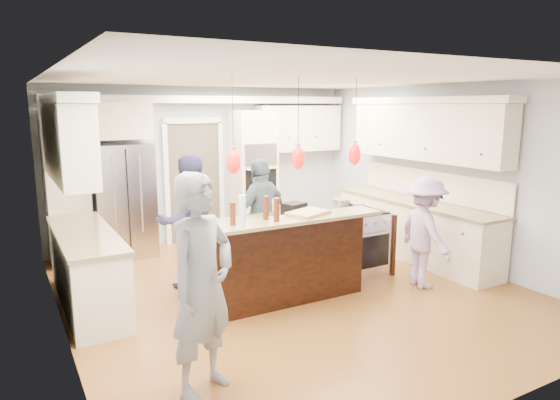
# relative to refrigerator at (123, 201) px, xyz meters

# --- Properties ---
(ground_plane) EXTENTS (6.00, 6.00, 0.00)m
(ground_plane) POSITION_rel_refrigerator_xyz_m (1.55, -2.64, -0.90)
(ground_plane) COLOR olive
(ground_plane) RESTS_ON ground
(room_shell) EXTENTS (5.54, 6.04, 2.72)m
(room_shell) POSITION_rel_refrigerator_xyz_m (1.55, -2.64, 0.92)
(room_shell) COLOR #B2BCC6
(room_shell) RESTS_ON ground
(refrigerator) EXTENTS (0.90, 0.70, 1.80)m
(refrigerator) POSITION_rel_refrigerator_xyz_m (0.00, 0.00, 0.00)
(refrigerator) COLOR #B7B7BC
(refrigerator) RESTS_ON ground
(oven_column) EXTENTS (0.72, 0.69, 2.30)m
(oven_column) POSITION_rel_refrigerator_xyz_m (2.30, 0.03, 0.25)
(oven_column) COLOR #F5EAC7
(oven_column) RESTS_ON ground
(back_upper_cabinets) EXTENTS (5.30, 0.61, 2.54)m
(back_upper_cabinets) POSITION_rel_refrigerator_xyz_m (0.80, 0.12, 0.77)
(back_upper_cabinets) COLOR #F5EAC7
(back_upper_cabinets) RESTS_ON ground
(right_counter_run) EXTENTS (0.64, 3.10, 2.51)m
(right_counter_run) POSITION_rel_refrigerator_xyz_m (3.99, -2.34, 0.16)
(right_counter_run) COLOR #F5EAC7
(right_counter_run) RESTS_ON ground
(left_cabinets) EXTENTS (0.64, 2.30, 2.51)m
(left_cabinets) POSITION_rel_refrigerator_xyz_m (-0.89, -1.84, 0.16)
(left_cabinets) COLOR #F5EAC7
(left_cabinets) RESTS_ON ground
(kitchen_island) EXTENTS (2.10, 1.46, 1.12)m
(kitchen_island) POSITION_rel_refrigerator_xyz_m (1.30, -2.57, -0.41)
(kitchen_island) COLOR black
(kitchen_island) RESTS_ON ground
(island_range) EXTENTS (0.82, 0.71, 0.92)m
(island_range) POSITION_rel_refrigerator_xyz_m (2.71, -2.49, -0.44)
(island_range) COLOR #B7B7BC
(island_range) RESTS_ON ground
(pendant_lights) EXTENTS (1.75, 0.15, 1.03)m
(pendant_lights) POSITION_rel_refrigerator_xyz_m (1.30, -3.15, 0.90)
(pendant_lights) COLOR black
(pendant_lights) RESTS_ON ground
(person_bar_end) EXTENTS (0.81, 0.71, 1.87)m
(person_bar_end) POSITION_rel_refrigerator_xyz_m (-0.29, -4.25, 0.04)
(person_bar_end) COLOR gray
(person_bar_end) RESTS_ON ground
(person_far_left) EXTENTS (0.86, 0.67, 1.76)m
(person_far_left) POSITION_rel_refrigerator_xyz_m (0.45, -1.79, -0.02)
(person_far_left) COLOR navy
(person_far_left) RESTS_ON ground
(person_far_right) EXTENTS (1.05, 0.70, 1.66)m
(person_far_right) POSITION_rel_refrigerator_xyz_m (1.53, -1.79, -0.07)
(person_far_right) COLOR slate
(person_far_right) RESTS_ON ground
(person_range_side) EXTENTS (0.71, 1.04, 1.48)m
(person_range_side) POSITION_rel_refrigerator_xyz_m (3.15, -3.34, -0.16)
(person_range_side) COLOR #AD8FC1
(person_range_side) RESTS_ON ground
(floor_rug) EXTENTS (0.64, 0.91, 0.01)m
(floor_rug) POSITION_rel_refrigerator_xyz_m (3.95, -2.59, -0.89)
(floor_rug) COLOR olive
(floor_rug) RESTS_ON ground
(water_bottle) EXTENTS (0.10, 0.10, 0.34)m
(water_bottle) POSITION_rel_refrigerator_xyz_m (0.55, -3.25, 0.39)
(water_bottle) COLOR silver
(water_bottle) RESTS_ON kitchen_island
(beer_bottle_a) EXTENTS (0.08, 0.08, 0.25)m
(beer_bottle_a) POSITION_rel_refrigerator_xyz_m (0.48, -3.16, 0.34)
(beer_bottle_a) COLOR #4C1E0D
(beer_bottle_a) RESTS_ON kitchen_island
(beer_bottle_b) EXTENTS (0.07, 0.07, 0.26)m
(beer_bottle_b) POSITION_rel_refrigerator_xyz_m (0.97, -3.23, 0.35)
(beer_bottle_b) COLOR #4C1E0D
(beer_bottle_b) RESTS_ON kitchen_island
(beer_bottle_c) EXTENTS (0.08, 0.08, 0.27)m
(beer_bottle_c) POSITION_rel_refrigerator_xyz_m (0.92, -3.09, 0.35)
(beer_bottle_c) COLOR #4C1E0D
(beer_bottle_c) RESTS_ON kitchen_island
(drink_can) EXTENTS (0.07, 0.07, 0.11)m
(drink_can) POSITION_rel_refrigerator_xyz_m (0.98, -3.20, 0.27)
(drink_can) COLOR #B7B7BC
(drink_can) RESTS_ON kitchen_island
(cutting_board) EXTENTS (0.57, 0.49, 0.04)m
(cutting_board) POSITION_rel_refrigerator_xyz_m (1.47, -3.11, 0.24)
(cutting_board) COLOR tan
(cutting_board) RESTS_ON kitchen_island
(pot_large) EXTENTS (0.26, 0.26, 0.15)m
(pot_large) POSITION_rel_refrigerator_xyz_m (2.55, -2.30, 0.10)
(pot_large) COLOR #B7B7BC
(pot_large) RESTS_ON island_range
(pot_small) EXTENTS (0.21, 0.21, 0.10)m
(pot_small) POSITION_rel_refrigerator_xyz_m (2.73, -2.45, 0.07)
(pot_small) COLOR #B7B7BC
(pot_small) RESTS_ON island_range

